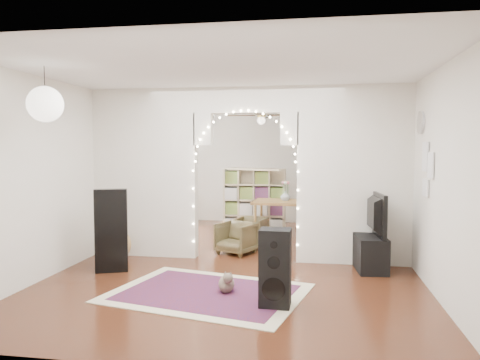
% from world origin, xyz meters
% --- Properties ---
extents(floor, '(7.50, 7.50, 0.00)m').
position_xyz_m(floor, '(0.00, 0.00, 0.00)').
color(floor, black).
rests_on(floor, ground).
extents(ceiling, '(5.00, 7.50, 0.02)m').
position_xyz_m(ceiling, '(0.00, 0.00, 2.70)').
color(ceiling, white).
rests_on(ceiling, wall_back).
extents(wall_back, '(5.00, 0.02, 2.70)m').
position_xyz_m(wall_back, '(0.00, 3.75, 1.35)').
color(wall_back, silver).
rests_on(wall_back, floor).
extents(wall_front, '(5.00, 0.02, 2.70)m').
position_xyz_m(wall_front, '(0.00, -3.75, 1.35)').
color(wall_front, silver).
rests_on(wall_front, floor).
extents(wall_left, '(0.02, 7.50, 2.70)m').
position_xyz_m(wall_left, '(-2.50, 0.00, 1.35)').
color(wall_left, silver).
rests_on(wall_left, floor).
extents(wall_right, '(0.02, 7.50, 2.70)m').
position_xyz_m(wall_right, '(2.50, 0.00, 1.35)').
color(wall_right, silver).
rests_on(wall_right, floor).
extents(divider_wall, '(5.00, 0.20, 2.70)m').
position_xyz_m(divider_wall, '(0.00, 0.00, 1.42)').
color(divider_wall, silver).
rests_on(divider_wall, floor).
extents(fairy_lights, '(1.64, 0.04, 1.60)m').
position_xyz_m(fairy_lights, '(0.00, -0.13, 1.55)').
color(fairy_lights, '#FFEABF').
rests_on(fairy_lights, divider_wall).
extents(window, '(0.04, 1.20, 1.40)m').
position_xyz_m(window, '(-2.47, 1.80, 1.50)').
color(window, white).
rests_on(window, wall_left).
extents(wall_clock, '(0.03, 0.31, 0.31)m').
position_xyz_m(wall_clock, '(2.48, -0.60, 2.10)').
color(wall_clock, white).
rests_on(wall_clock, wall_right).
extents(picture_frames, '(0.02, 0.50, 0.70)m').
position_xyz_m(picture_frames, '(2.48, -1.00, 1.50)').
color(picture_frames, white).
rests_on(picture_frames, wall_right).
extents(paper_lantern, '(0.40, 0.40, 0.40)m').
position_xyz_m(paper_lantern, '(-1.90, -2.40, 2.25)').
color(paper_lantern, white).
rests_on(paper_lantern, ceiling).
extents(ceiling_fan, '(1.10, 1.10, 0.30)m').
position_xyz_m(ceiling_fan, '(0.00, 2.00, 2.40)').
color(ceiling_fan, gold).
rests_on(ceiling_fan, ceiling).
extents(area_rug, '(2.58, 2.16, 0.02)m').
position_xyz_m(area_rug, '(-0.19, -1.81, 0.01)').
color(area_rug, maroon).
rests_on(area_rug, floor).
extents(guitar_case, '(0.48, 0.30, 1.18)m').
position_xyz_m(guitar_case, '(-1.76, -1.07, 0.59)').
color(guitar_case, black).
rests_on(guitar_case, floor).
extents(acoustic_guitar, '(0.40, 0.22, 0.94)m').
position_xyz_m(acoustic_guitar, '(-2.00, -0.25, 0.41)').
color(acoustic_guitar, '#AC7444').
rests_on(acoustic_guitar, floor).
extents(tabby_cat, '(0.28, 0.45, 0.30)m').
position_xyz_m(tabby_cat, '(0.04, -1.76, 0.12)').
color(tabby_cat, brown).
rests_on(tabby_cat, floor).
extents(floor_speaker, '(0.35, 0.31, 0.87)m').
position_xyz_m(floor_speaker, '(0.66, -2.16, 0.43)').
color(floor_speaker, black).
rests_on(floor_speaker, floor).
extents(media_console, '(0.49, 1.03, 0.50)m').
position_xyz_m(media_console, '(1.86, -0.25, 0.25)').
color(media_console, black).
rests_on(media_console, floor).
extents(tv, '(0.24, 1.08, 0.62)m').
position_xyz_m(tv, '(1.86, -0.25, 0.81)').
color(tv, black).
rests_on(tv, media_console).
extents(bookcase, '(1.32, 0.76, 1.33)m').
position_xyz_m(bookcase, '(-0.20, 2.47, 0.67)').
color(bookcase, tan).
rests_on(bookcase, floor).
extents(dining_table, '(1.24, 0.87, 0.76)m').
position_xyz_m(dining_table, '(0.51, 1.61, 0.68)').
color(dining_table, olive).
rests_on(dining_table, floor).
extents(flower_vase, '(0.19, 0.19, 0.19)m').
position_xyz_m(flower_vase, '(0.51, 1.61, 0.85)').
color(flower_vase, silver).
rests_on(flower_vase, dining_table).
extents(dining_chair_left, '(0.74, 0.75, 0.52)m').
position_xyz_m(dining_chair_left, '(-0.21, 0.35, 0.26)').
color(dining_chair_left, '#493F24').
rests_on(dining_chair_left, floor).
extents(dining_chair_right, '(0.62, 0.63, 0.49)m').
position_xyz_m(dining_chair_right, '(-0.08, 1.19, 0.24)').
color(dining_chair_right, '#493F24').
rests_on(dining_chair_right, floor).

